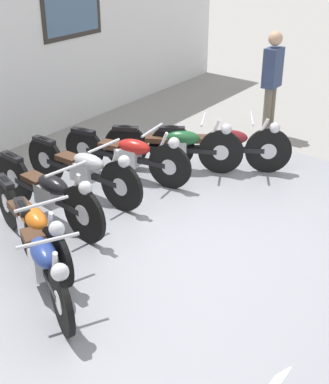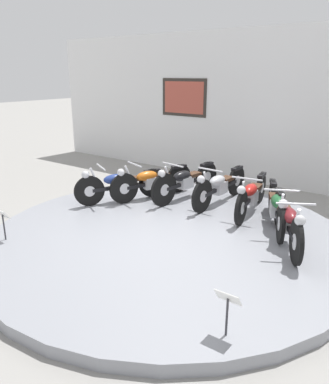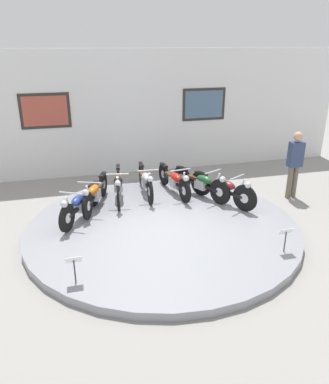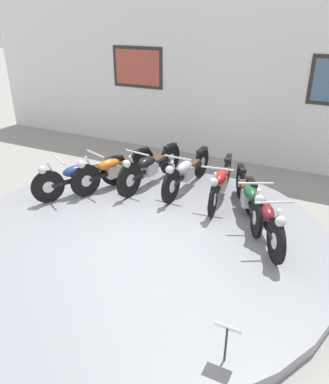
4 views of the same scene
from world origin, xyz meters
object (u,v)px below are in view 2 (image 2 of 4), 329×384
Objects in this scene: motorcycle_blue at (120,184)px; motorcycle_maroon at (288,220)px; motorcycle_black at (185,180)px; motorcycle_red at (251,194)px; motorcycle_orange at (151,180)px; motorcycle_green at (277,206)px; info_placard_front_centre at (228,303)px; info_placard_front_left at (3,218)px; motorcycle_silver at (219,185)px.

motorcycle_blue is 3.42m from motorcycle_maroon.
motorcycle_black is 1.03× the size of motorcycle_red.
motorcycle_orange is at bearing 55.76° from motorcycle_blue.
motorcycle_red is at bearing -0.14° from motorcycle_black.
info_placard_front_centre is (0.59, -2.99, -0.01)m from motorcycle_green.
motorcycle_black reaches higher than motorcycle_green.
motorcycle_blue is at bearing -169.81° from motorcycle_green.
motorcycle_blue is at bearing -159.43° from motorcycle_red.
motorcycle_maroon is 3.45× the size of info_placard_front_centre.
motorcycle_red is at bearing 109.67° from info_placard_front_centre.
motorcycle_blue reaches higher than info_placard_front_left.
motorcycle_maroon is at bearing -56.06° from motorcycle_green.
motorcycle_green is at bearing 123.94° from motorcycle_maroon.
info_placard_front_centre is at bearing -42.47° from motorcycle_orange.
info_placard_front_centre is (1.93, -3.49, -0.02)m from motorcycle_silver.
motorcycle_orange is 0.93× the size of motorcycle_black.
motorcycle_green reaches higher than motorcycle_red.
motorcycle_maroon is (3.42, 0.00, 0.02)m from motorcycle_blue.
motorcycle_maroon is 4.39m from info_placard_front_left.
motorcycle_black reaches higher than motorcycle_blue.
motorcycle_green is at bearing -10.16° from motorcycle_black.
motorcycle_green is 4.44m from info_placard_front_left.
motorcycle_blue is 0.93× the size of motorcycle_orange.
motorcycle_silver is 0.74m from motorcycle_red.
motorcycle_black is 1.13× the size of motorcycle_maroon.
motorcycle_maroon is at bearing 33.93° from info_placard_front_left.
motorcycle_black is 1.01× the size of motorcycle_silver.
info_placard_front_left is 1.00× the size of info_placard_front_centre.
info_placard_front_left is (-3.64, -2.45, -0.02)m from motorcycle_maroon.
motorcycle_black is (0.61, 0.37, 0.02)m from motorcycle_orange.
motorcycle_silver is (1.34, 0.50, 0.01)m from motorcycle_orange.
motorcycle_orange is 3.05m from info_placard_front_left.
motorcycle_black is at bearing -169.90° from motorcycle_silver.
motorcycle_blue is 2.00m from motorcycle_silver.
motorcycle_silver reaches higher than info_placard_front_left.
motorcycle_black reaches higher than info_placard_front_left.
motorcycle_black is at bearing 128.35° from info_placard_front_centre.
motorcycle_blue is 0.87× the size of motorcycle_black.
motorcycle_maroon reaches higher than motorcycle_green.
info_placard_front_left is at bearing -95.23° from motorcycle_blue.
motorcycle_silver reaches higher than motorcycle_orange.
motorcycle_red is (1.46, -0.00, -0.02)m from motorcycle_black.
motorcycle_blue is 3.39× the size of info_placard_front_left.
info_placard_front_centre is at bearing -78.82° from motorcycle_green.
info_placard_front_centre is at bearing -70.33° from motorcycle_red.
motorcycle_maroon reaches higher than motorcycle_silver.
motorcycle_orange is at bearing 137.53° from info_placard_front_centre.
motorcycle_orange is 1.06× the size of motorcycle_maroon.
motorcycle_maroon is at bearing -43.06° from motorcycle_red.
motorcycle_orange is at bearing -159.37° from motorcycle_silver.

